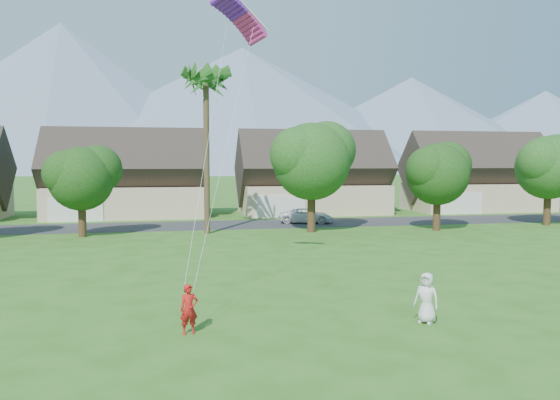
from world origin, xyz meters
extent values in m
plane|color=#2D6019|center=(0.00, 0.00, 0.00)|extent=(500.00, 500.00, 0.00)
cube|color=#2D2D30|center=(0.00, 34.00, 0.01)|extent=(90.00, 7.00, 0.01)
imported|color=red|center=(-4.04, 4.29, 0.79)|extent=(0.65, 0.49, 1.59)
imported|color=silver|center=(3.85, 3.97, 0.86)|extent=(0.97, 0.98, 1.71)
imported|color=white|center=(7.07, 34.00, 0.66)|extent=(5.14, 3.35, 1.31)
cone|color=slate|center=(-55.00, 260.00, 35.00)|extent=(190.00, 190.00, 70.00)
cone|color=slate|center=(30.00, 260.00, 31.00)|extent=(240.00, 240.00, 62.00)
cone|color=slate|center=(120.00, 260.00, 25.00)|extent=(200.00, 200.00, 50.00)
cone|color=slate|center=(200.00, 260.00, 22.50)|extent=(180.00, 180.00, 45.00)
cube|color=beige|center=(-9.00, 43.00, 1.50)|extent=(15.00, 8.00, 3.00)
cube|color=#382D28|center=(-9.00, 43.00, 4.79)|extent=(15.75, 8.15, 8.15)
cube|color=silver|center=(-13.20, 38.94, 1.10)|extent=(4.80, 0.12, 2.20)
cube|color=beige|center=(10.00, 43.00, 1.50)|extent=(15.00, 8.00, 3.00)
cube|color=#382D28|center=(10.00, 43.00, 4.79)|extent=(15.75, 8.15, 8.15)
cube|color=silver|center=(5.80, 38.94, 1.10)|extent=(4.80, 0.12, 2.20)
cube|color=beige|center=(29.00, 43.00, 1.50)|extent=(15.00, 8.00, 3.00)
cube|color=#382D28|center=(29.00, 43.00, 4.79)|extent=(15.75, 8.15, 8.15)
cube|color=silver|center=(24.80, 38.94, 1.10)|extent=(4.80, 0.12, 2.20)
cylinder|color=#47301C|center=(-11.00, 28.50, 1.09)|extent=(0.56, 0.56, 2.18)
sphere|color=#214916|center=(-11.00, 28.50, 4.22)|extent=(4.62, 4.62, 4.62)
cylinder|color=#47301C|center=(6.00, 28.00, 1.41)|extent=(0.62, 0.62, 2.82)
sphere|color=#214916|center=(6.00, 28.00, 5.46)|extent=(5.98, 5.98, 5.98)
cylinder|color=#47301C|center=(16.00, 27.00, 1.15)|extent=(0.58, 0.58, 2.30)
sphere|color=#214916|center=(16.00, 27.00, 4.46)|extent=(4.90, 4.90, 4.90)
cylinder|color=#47301C|center=(27.00, 28.50, 1.28)|extent=(0.60, 0.60, 2.56)
sphere|color=#214916|center=(27.00, 28.50, 4.96)|extent=(5.44, 5.44, 5.44)
cylinder|color=#4C3D26|center=(-2.00, 28.50, 6.00)|extent=(0.44, 0.44, 12.00)
sphere|color=#286021|center=(-2.00, 28.50, 12.30)|extent=(3.00, 3.00, 3.00)
cube|color=#6B19C0|center=(-2.12, 11.79, 11.91)|extent=(1.66, 1.51, 0.50)
cube|color=#D3278D|center=(-0.77, 11.79, 11.91)|extent=(1.66, 1.51, 0.50)
camera|label=1|loc=(-4.47, -12.83, 5.43)|focal=35.00mm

